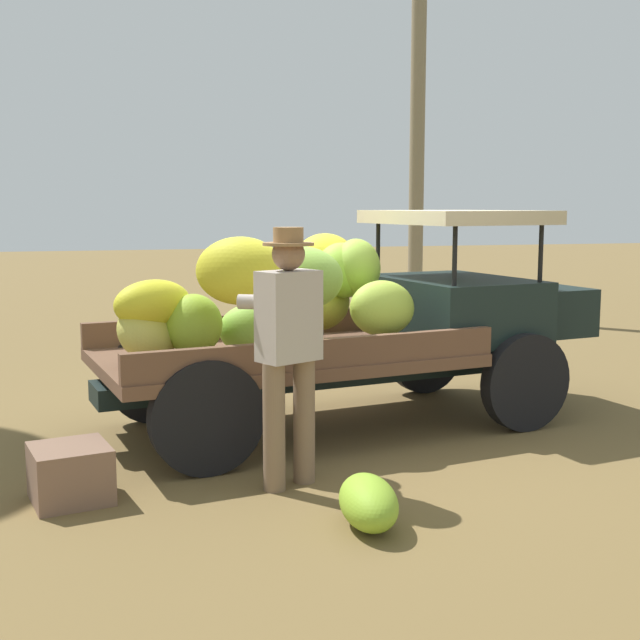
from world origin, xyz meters
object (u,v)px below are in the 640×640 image
Objects in this scene: truck at (360,314)px; wooden_crate at (70,473)px; loose_banana_bunch at (368,502)px; farmer at (288,341)px.

truck is 9.45× the size of wooden_crate.
loose_banana_bunch is at bearing -116.36° from truck.
farmer is (-0.98, -1.44, 0.04)m from truck.
wooden_crate is 0.77× the size of loose_banana_bunch.
wooden_crate is at bearing -160.26° from truck.
truck is 1.74m from farmer.
farmer is 1.65m from wooden_crate.
wooden_crate is (-2.41, -1.35, -0.78)m from truck.
truck is 2.87m from wooden_crate.
farmer is at bearing -3.54° from wooden_crate.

